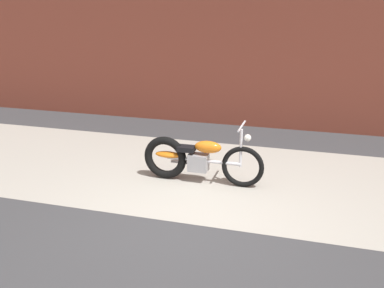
% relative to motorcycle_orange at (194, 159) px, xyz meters
% --- Properties ---
extents(ground_plane, '(80.00, 80.00, 0.00)m').
position_rel_motorcycle_orange_xyz_m(ground_plane, '(0.35, -1.42, -0.40)').
color(ground_plane, '#38383A').
extents(sidewalk_slab, '(36.00, 3.50, 0.01)m').
position_rel_motorcycle_orange_xyz_m(sidewalk_slab, '(0.35, 0.33, -0.40)').
color(sidewalk_slab, '#9E998E').
rests_on(sidewalk_slab, ground).
extents(motorcycle_orange, '(2.01, 0.58, 1.03)m').
position_rel_motorcycle_orange_xyz_m(motorcycle_orange, '(0.00, 0.00, 0.00)').
color(motorcycle_orange, black).
rests_on(motorcycle_orange, ground).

